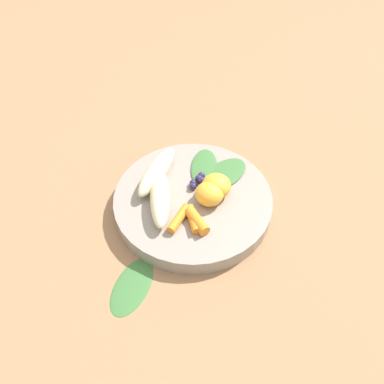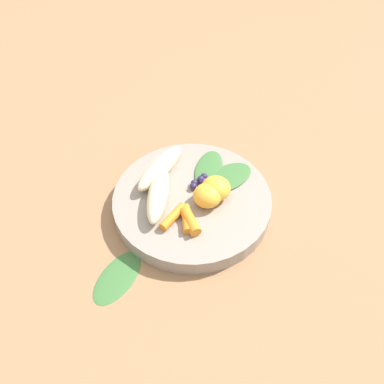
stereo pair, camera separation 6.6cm
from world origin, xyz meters
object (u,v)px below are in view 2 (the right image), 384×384
at_px(banana_peeled_left, 158,194).
at_px(orange_segment_near, 216,189).
at_px(banana_peeled_right, 160,168).
at_px(bowl, 192,201).
at_px(kale_leaf_stray, 117,277).

height_order(banana_peeled_left, orange_segment_near, orange_segment_near).
bearing_deg(banana_peeled_right, bowl, 78.79).
distance_m(banana_peeled_left, orange_segment_near, 0.10).
height_order(bowl, banana_peeled_left, banana_peeled_left).
relative_size(bowl, banana_peeled_right, 2.15).
distance_m(banana_peeled_left, kale_leaf_stray, 0.15).
xyz_separation_m(orange_segment_near, kale_leaf_stray, (-0.16, 0.13, -0.05)).
xyz_separation_m(bowl, orange_segment_near, (0.01, -0.04, 0.03)).
xyz_separation_m(bowl, banana_peeled_right, (0.04, 0.06, 0.03)).
bearing_deg(orange_segment_near, banana_peeled_left, 104.32).
bearing_deg(orange_segment_near, banana_peeled_right, 70.40).
relative_size(orange_segment_near, kale_leaf_stray, 0.49).
bearing_deg(banana_peeled_right, kale_leaf_stray, 14.79).
xyz_separation_m(banana_peeled_left, orange_segment_near, (0.02, -0.10, 0.00)).
bearing_deg(banana_peeled_left, banana_peeled_right, -175.54).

